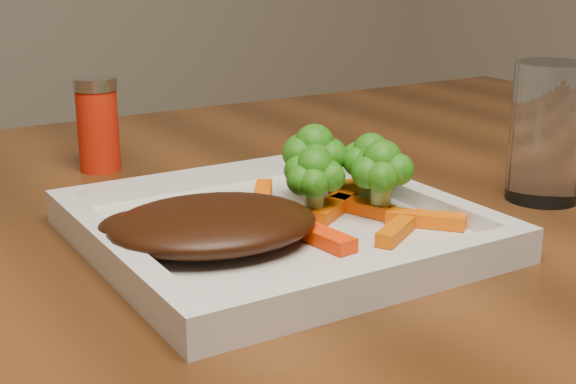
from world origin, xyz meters
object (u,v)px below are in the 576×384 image
plate (277,233)px  steak (213,224)px  drinking_glass (547,132)px  spice_shaker (98,125)px

plate → steak: 0.06m
drinking_glass → steak: bearing=176.0°
plate → spice_shaker: spice_shaker is taller
plate → drinking_glass: 0.26m
plate → steak: bearing=-170.4°
spice_shaker → drinking_glass: size_ratio=0.77×
steak → spice_shaker: bearing=87.9°
plate → steak: size_ratio=1.83×
steak → spice_shaker: 0.27m
spice_shaker → steak: bearing=-92.1°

